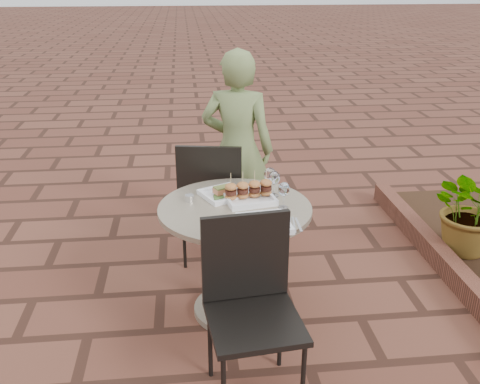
{
  "coord_description": "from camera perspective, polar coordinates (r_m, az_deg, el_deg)",
  "views": [
    {
      "loc": [
        -0.21,
        -2.67,
        2.02
      ],
      "look_at": [
        0.09,
        0.16,
        0.82
      ],
      "focal_mm": 40.0,
      "sensor_mm": 36.0,
      "label": 1
    }
  ],
  "objects": [
    {
      "name": "wine_glass_right",
      "position": [
        3.07,
        4.72,
        0.22
      ],
      "size": [
        0.07,
        0.07,
        0.16
      ],
      "color": "white",
      "rests_on": "cafe_table"
    },
    {
      "name": "cutlery_set",
      "position": [
        2.91,
        5.79,
        -3.5
      ],
      "size": [
        0.11,
        0.21,
        0.0
      ],
      "primitive_type": null,
      "rotation": [
        0.0,
        0.0,
        -0.09
      ],
      "color": "silver",
      "rests_on": "cafe_table"
    },
    {
      "name": "wine_glass_far",
      "position": [
        3.23,
        3.69,
        1.48
      ],
      "size": [
        0.07,
        0.07,
        0.16
      ],
      "color": "white",
      "rests_on": "cafe_table"
    },
    {
      "name": "plate_sliders",
      "position": [
        3.19,
        0.92,
        -0.09
      ],
      "size": [
        0.33,
        0.33,
        0.18
      ],
      "rotation": [
        0.0,
        0.0,
        0.19
      ],
      "color": "white",
      "rests_on": "cafe_table"
    },
    {
      "name": "plate_tuna",
      "position": [
        2.88,
        2.57,
        -3.36
      ],
      "size": [
        0.29,
        0.29,
        0.03
      ],
      "rotation": [
        0.0,
        0.0,
        0.1
      ],
      "color": "white",
      "rests_on": "cafe_table"
    },
    {
      "name": "potted_plant_a",
      "position": [
        4.23,
        23.63,
        -1.61
      ],
      "size": [
        0.66,
        0.59,
        0.69
      ],
      "primitive_type": "imported",
      "rotation": [
        0.0,
        0.0,
        -0.08
      ],
      "color": "#33662D",
      "rests_on": "mulch_bed"
    },
    {
      "name": "cafe_table",
      "position": [
        3.23,
        -0.53,
        -5.53
      ],
      "size": [
        0.9,
        0.9,
        0.73
      ],
      "color": "gray",
      "rests_on": "ground"
    },
    {
      "name": "steel_ramekin",
      "position": [
        3.2,
        -5.42,
        -0.65
      ],
      "size": [
        0.07,
        0.07,
        0.04
      ],
      "primitive_type": "cylinder",
      "rotation": [
        0.0,
        0.0,
        -0.35
      ],
      "color": "silver",
      "rests_on": "cafe_table"
    },
    {
      "name": "planter_curb",
      "position": [
        3.98,
        22.13,
        -8.24
      ],
      "size": [
        0.12,
        3.0,
        0.15
      ],
      "primitive_type": "cube",
      "color": "brown",
      "rests_on": "ground"
    },
    {
      "name": "chair_near",
      "position": [
        2.65,
        1.1,
        -10.79
      ],
      "size": [
        0.49,
        0.49,
        0.93
      ],
      "rotation": [
        0.0,
        0.0,
        0.11
      ],
      "color": "black",
      "rests_on": "ground"
    },
    {
      "name": "ground",
      "position": [
        3.35,
        -1.32,
        -14.17
      ],
      "size": [
        60.0,
        60.0,
        0.0
      ],
      "primitive_type": "plane",
      "color": "brown",
      "rests_on": "ground"
    },
    {
      "name": "diner",
      "position": [
        4.04,
        -0.27,
        4.55
      ],
      "size": [
        0.63,
        0.5,
        1.5
      ],
      "primitive_type": "imported",
      "rotation": [
        0.0,
        0.0,
        2.86
      ],
      "color": "olive",
      "rests_on": "ground"
    },
    {
      "name": "plate_salmon",
      "position": [
        3.25,
        -1.88,
        -0.16
      ],
      "size": [
        0.31,
        0.31,
        0.06
      ],
      "rotation": [
        0.0,
        0.0,
        0.44
      ],
      "color": "white",
      "rests_on": "cafe_table"
    },
    {
      "name": "wine_glass_mid",
      "position": [
        3.25,
        3.22,
        1.78
      ],
      "size": [
        0.07,
        0.07,
        0.17
      ],
      "color": "white",
      "rests_on": "cafe_table"
    },
    {
      "name": "chair_far",
      "position": [
        3.77,
        -3.08,
        -0.15
      ],
      "size": [
        0.51,
        0.51,
        0.93
      ],
      "rotation": [
        0.0,
        0.0,
        2.97
      ],
      "color": "black",
      "rests_on": "ground"
    }
  ]
}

